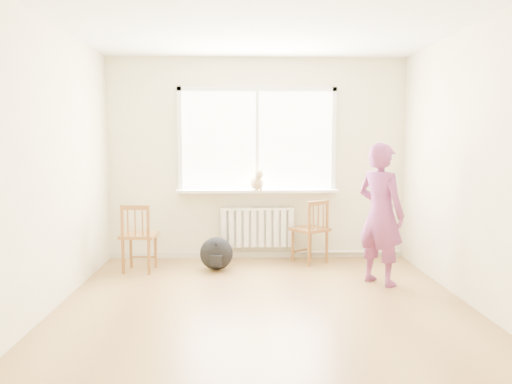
{
  "coord_description": "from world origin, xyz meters",
  "views": [
    {
      "loc": [
        -0.23,
        -4.49,
        1.58
      ],
      "look_at": [
        -0.05,
        1.2,
        1.01
      ],
      "focal_mm": 35.0,
      "sensor_mm": 36.0,
      "label": 1
    }
  ],
  "objects": [
    {
      "name": "floor",
      "position": [
        0.0,
        0.0,
        0.0
      ],
      "size": [
        4.5,
        4.5,
        0.0
      ],
      "primitive_type": "plane",
      "color": "#9F7941",
      "rests_on": "ground"
    },
    {
      "name": "ceiling",
      "position": [
        0.0,
        0.0,
        2.7
      ],
      "size": [
        4.5,
        4.5,
        0.0
      ],
      "primitive_type": "plane",
      "rotation": [
        3.14,
        0.0,
        0.0
      ],
      "color": "white",
      "rests_on": "back_wall"
    },
    {
      "name": "back_wall",
      "position": [
        0.0,
        2.25,
        1.35
      ],
      "size": [
        4.0,
        0.01,
        2.7
      ],
      "primitive_type": "cube",
      "color": "beige",
      "rests_on": "ground"
    },
    {
      "name": "window",
      "position": [
        0.0,
        2.22,
        1.66
      ],
      "size": [
        2.12,
        0.05,
        1.42
      ],
      "color": "white",
      "rests_on": "back_wall"
    },
    {
      "name": "windowsill",
      "position": [
        0.0,
        2.14,
        0.93
      ],
      "size": [
        2.15,
        0.22,
        0.04
      ],
      "primitive_type": "cube",
      "color": "white",
      "rests_on": "back_wall"
    },
    {
      "name": "radiator",
      "position": [
        0.0,
        2.16,
        0.44
      ],
      "size": [
        1.0,
        0.12,
        0.55
      ],
      "color": "white",
      "rests_on": "back_wall"
    },
    {
      "name": "heating_pipe",
      "position": [
        1.25,
        2.19,
        0.08
      ],
      "size": [
        1.4,
        0.04,
        0.04
      ],
      "primitive_type": "cylinder",
      "rotation": [
        0.0,
        1.57,
        0.0
      ],
      "color": "silver",
      "rests_on": "back_wall"
    },
    {
      "name": "baseboard",
      "position": [
        0.0,
        2.23,
        0.04
      ],
      "size": [
        4.0,
        0.03,
        0.08
      ],
      "primitive_type": "cube",
      "color": "beige",
      "rests_on": "ground"
    },
    {
      "name": "chair_left",
      "position": [
        -1.47,
        1.52,
        0.42
      ],
      "size": [
        0.45,
        0.43,
        0.84
      ],
      "rotation": [
        0.0,
        0.0,
        3.06
      ],
      "color": "olive",
      "rests_on": "floor"
    },
    {
      "name": "chair_right",
      "position": [
        0.71,
        1.89,
        0.42
      ],
      "size": [
        0.56,
        0.56,
        0.84
      ],
      "rotation": [
        0.0,
        0.0,
        3.75
      ],
      "color": "olive",
      "rests_on": "floor"
    },
    {
      "name": "person",
      "position": [
        1.32,
        0.93,
        0.79
      ],
      "size": [
        0.65,
        0.68,
        1.57
      ],
      "primitive_type": "imported",
      "rotation": [
        0.0,
        0.0,
        2.24
      ],
      "color": "#B83D3F",
      "rests_on": "floor"
    },
    {
      "name": "cat",
      "position": [
        -0.01,
        2.05,
        1.07
      ],
      "size": [
        0.24,
        0.45,
        0.31
      ],
      "rotation": [
        0.0,
        0.0,
        0.16
      ],
      "color": "beige",
      "rests_on": "windowsill"
    },
    {
      "name": "backpack",
      "position": [
        -0.53,
        1.59,
        0.2
      ],
      "size": [
        0.46,
        0.38,
        0.41
      ],
      "primitive_type": "ellipsoid",
      "rotation": [
        0.0,
        0.0,
        0.2
      ],
      "color": "black",
      "rests_on": "floor"
    }
  ]
}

